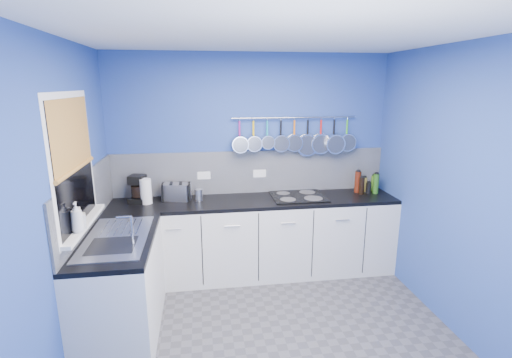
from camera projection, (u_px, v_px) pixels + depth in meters
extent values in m
cube|color=#47474C|center=(274.00, 339.00, 3.29)|extent=(3.20, 3.00, 0.02)
cube|color=white|center=(278.00, 32.00, 2.68)|extent=(3.20, 3.00, 0.02)
cube|color=#2A4593|center=(251.00, 163.00, 4.43)|extent=(3.20, 0.02, 2.50)
cube|color=#2A4593|center=(349.00, 312.00, 1.54)|extent=(3.20, 0.02, 2.50)
cube|color=#2A4593|center=(60.00, 211.00, 2.76)|extent=(0.02, 3.00, 2.50)
cube|color=#2A4593|center=(461.00, 193.00, 3.21)|extent=(0.02, 3.00, 2.50)
cube|color=#9799A0|center=(251.00, 172.00, 4.44)|extent=(3.20, 0.02, 0.50)
cube|color=#9799A0|center=(88.00, 200.00, 3.36)|extent=(0.02, 1.80, 0.50)
cube|color=silver|center=(255.00, 239.00, 4.34)|extent=(3.20, 0.60, 0.86)
cube|color=black|center=(255.00, 201.00, 4.23)|extent=(3.20, 0.60, 0.04)
cube|color=silver|center=(122.00, 288.00, 3.29)|extent=(0.60, 1.20, 0.86)
cube|color=black|center=(117.00, 240.00, 3.18)|extent=(0.60, 1.20, 0.04)
cube|color=white|center=(73.00, 163.00, 2.98)|extent=(0.01, 1.00, 1.10)
cube|color=black|center=(74.00, 163.00, 2.98)|extent=(0.01, 0.90, 1.00)
cube|color=gold|center=(72.00, 134.00, 2.92)|extent=(0.01, 0.90, 0.55)
cube|color=white|center=(84.00, 224.00, 3.11)|extent=(0.10, 0.98, 0.03)
cube|color=silver|center=(117.00, 237.00, 3.17)|extent=(0.50, 0.95, 0.01)
cube|color=white|center=(204.00, 175.00, 4.35)|extent=(0.15, 0.01, 0.09)
cube|color=white|center=(260.00, 174.00, 4.44)|extent=(0.15, 0.01, 0.09)
cylinder|color=silver|center=(295.00, 118.00, 4.32)|extent=(1.45, 0.02, 0.02)
imported|color=white|center=(77.00, 217.00, 2.87)|extent=(0.10, 0.10, 0.24)
imported|color=white|center=(80.00, 218.00, 2.96)|extent=(0.10, 0.10, 0.17)
cylinder|color=white|center=(146.00, 191.00, 4.05)|extent=(0.16, 0.16, 0.27)
cube|color=silver|center=(176.00, 192.00, 4.19)|extent=(0.32, 0.24, 0.19)
cylinder|color=silver|center=(199.00, 195.00, 4.17)|extent=(0.10, 0.10, 0.13)
cube|color=black|center=(298.00, 196.00, 4.32)|extent=(0.60, 0.53, 0.01)
cylinder|color=#3F721E|center=(374.00, 183.00, 4.54)|extent=(0.07, 0.07, 0.19)
cylinder|color=olive|center=(364.00, 185.00, 4.51)|extent=(0.06, 0.06, 0.17)
cylinder|color=#4C190C|center=(358.00, 182.00, 4.48)|extent=(0.07, 0.07, 0.25)
cylinder|color=#265919|center=(376.00, 184.00, 4.44)|extent=(0.07, 0.07, 0.23)
cylinder|color=black|center=(368.00, 188.00, 4.43)|extent=(0.06, 0.06, 0.13)
cylinder|color=black|center=(362.00, 186.00, 4.40)|extent=(0.06, 0.06, 0.20)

